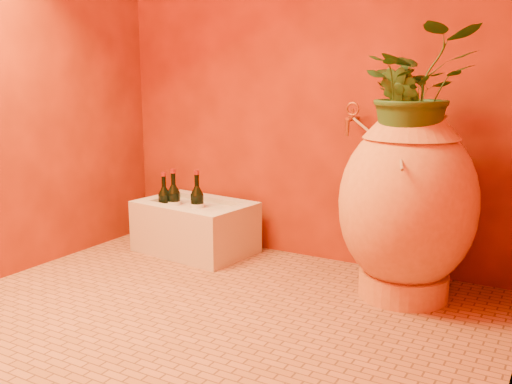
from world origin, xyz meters
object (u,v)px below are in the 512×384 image
Objects in this scene: stone_basin at (195,228)px; wine_bottle_a at (164,205)px; wine_bottle_c at (197,206)px; wine_bottle_b at (174,203)px; amphora at (407,203)px; wall_tap at (351,117)px.

stone_basin is 0.24m from wine_bottle_a.
stone_basin is 0.15m from wine_bottle_c.
stone_basin is at bearing 11.60° from wine_bottle_b.
amphora is 1.46m from wine_bottle_b.
wall_tap reaches higher than wine_bottle_a.
wine_bottle_c is at bearing 177.19° from amphora.
wall_tap is (0.89, 0.20, 0.55)m from wine_bottle_c.
wine_bottle_a is at bearing -148.30° from wine_bottle_b.
wall_tap is (-0.39, 0.26, 0.38)m from amphora.
stone_basin is at bearing 150.61° from wine_bottle_c.
stone_basin is 1.17m from wall_tap.
wine_bottle_b is (0.05, 0.03, 0.01)m from wine_bottle_a.
wall_tap is at bearing 11.10° from stone_basin.
wall_tap is (1.06, 0.21, 0.56)m from wine_bottle_b.
wine_bottle_a is 0.94× the size of wine_bottle_b.
wine_bottle_a is 0.06m from wine_bottle_b.
wine_bottle_b is 0.17m from wine_bottle_c.
wine_bottle_b is 0.99× the size of wine_bottle_c.
amphora reaches higher than wine_bottle_c.
amphora is at bearing -3.47° from stone_basin.
amphora is 2.82× the size of wine_bottle_b.
wine_bottle_a is 1.27m from wall_tap.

